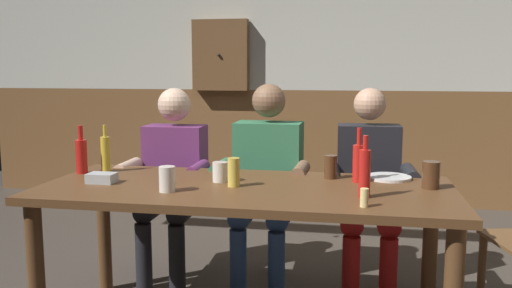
# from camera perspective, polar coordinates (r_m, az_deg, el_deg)

# --- Properties ---
(back_wall_upper) EXTENTS (6.80, 0.12, 1.53)m
(back_wall_upper) POSITION_cam_1_polar(r_m,az_deg,el_deg) (5.46, 5.04, 13.80)
(back_wall_upper) COLOR beige
(back_wall_wainscot) EXTENTS (6.80, 0.12, 1.13)m
(back_wall_wainscot) POSITION_cam_1_polar(r_m,az_deg,el_deg) (5.49, 4.87, -0.18)
(back_wall_wainscot) COLOR brown
(back_wall_wainscot) RESTS_ON ground_plane
(dining_table) EXTENTS (2.05, 0.87, 0.77)m
(dining_table) POSITION_cam_1_polar(r_m,az_deg,el_deg) (2.71, -1.15, -6.56)
(dining_table) COLOR brown
(dining_table) RESTS_ON ground_plane
(person_0) EXTENTS (0.53, 0.51, 1.23)m
(person_0) POSITION_cam_1_polar(r_m,az_deg,el_deg) (3.49, -8.87, -3.20)
(person_0) COLOR #6B2D66
(person_0) RESTS_ON ground_plane
(person_1) EXTENTS (0.56, 0.53, 1.26)m
(person_1) POSITION_cam_1_polar(r_m,az_deg,el_deg) (3.34, 1.14, -3.32)
(person_1) COLOR #33724C
(person_1) RESTS_ON ground_plane
(person_2) EXTENTS (0.52, 0.52, 1.24)m
(person_2) POSITION_cam_1_polar(r_m,az_deg,el_deg) (3.29, 11.86, -4.08)
(person_2) COLOR black
(person_2) RESTS_ON ground_plane
(table_candle) EXTENTS (0.04, 0.04, 0.08)m
(table_candle) POSITION_cam_1_polar(r_m,az_deg,el_deg) (2.33, 11.43, -5.61)
(table_candle) COLOR #F9E08C
(table_candle) RESTS_ON dining_table
(condiment_caddy) EXTENTS (0.14, 0.10, 0.05)m
(condiment_caddy) POSITION_cam_1_polar(r_m,az_deg,el_deg) (2.87, -16.05, -3.49)
(condiment_caddy) COLOR #B2B7BC
(condiment_caddy) RESTS_ON dining_table
(plate_0) EXTENTS (0.24, 0.24, 0.01)m
(plate_0) POSITION_cam_1_polar(r_m,az_deg,el_deg) (2.94, 13.91, -3.46)
(plate_0) COLOR white
(plate_0) RESTS_ON dining_table
(bottle_0) EXTENTS (0.05, 0.05, 0.28)m
(bottle_0) POSITION_cam_1_polar(r_m,az_deg,el_deg) (2.48, 11.47, -2.94)
(bottle_0) COLOR red
(bottle_0) RESTS_ON dining_table
(bottle_1) EXTENTS (0.06, 0.06, 0.27)m
(bottle_1) POSITION_cam_1_polar(r_m,az_deg,el_deg) (3.14, -18.04, -1.10)
(bottle_1) COLOR red
(bottle_1) RESTS_ON dining_table
(bottle_2) EXTENTS (0.05, 0.05, 0.27)m
(bottle_2) POSITION_cam_1_polar(r_m,az_deg,el_deg) (3.15, -15.68, -0.96)
(bottle_2) COLOR gold
(bottle_2) RESTS_ON dining_table
(bottle_3) EXTENTS (0.06, 0.06, 0.28)m
(bottle_3) POSITION_cam_1_polar(r_m,az_deg,el_deg) (2.81, 10.84, -1.89)
(bottle_3) COLOR red
(bottle_3) RESTS_ON dining_table
(pint_glass_0) EXTENTS (0.08, 0.08, 0.12)m
(pint_glass_0) POSITION_cam_1_polar(r_m,az_deg,el_deg) (2.59, -9.41, -3.69)
(pint_glass_0) COLOR white
(pint_glass_0) RESTS_ON dining_table
(pint_glass_1) EXTENTS (0.08, 0.08, 0.13)m
(pint_glass_1) POSITION_cam_1_polar(r_m,az_deg,el_deg) (2.75, 18.08, -3.15)
(pint_glass_1) COLOR #4C2D19
(pint_glass_1) RESTS_ON dining_table
(pint_glass_2) EXTENTS (0.06, 0.06, 0.14)m
(pint_glass_2) POSITION_cam_1_polar(r_m,az_deg,el_deg) (2.66, -2.39, -3.01)
(pint_glass_2) COLOR #E5C64C
(pint_glass_2) RESTS_ON dining_table
(pint_glass_3) EXTENTS (0.08, 0.08, 0.10)m
(pint_glass_3) POSITION_cam_1_polar(r_m,az_deg,el_deg) (2.78, -3.83, -2.97)
(pint_glass_3) COLOR white
(pint_glass_3) RESTS_ON dining_table
(pint_glass_4) EXTENTS (0.07, 0.07, 0.12)m
(pint_glass_4) POSITION_cam_1_polar(r_m,az_deg,el_deg) (2.88, 7.92, -2.43)
(pint_glass_4) COLOR #4C2D19
(pint_glass_4) RESTS_ON dining_table
(wall_dart_cabinet) EXTENTS (0.56, 0.15, 0.70)m
(wall_dart_cabinet) POSITION_cam_1_polar(r_m,az_deg,el_deg) (5.45, -3.78, 9.39)
(wall_dart_cabinet) COLOR brown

